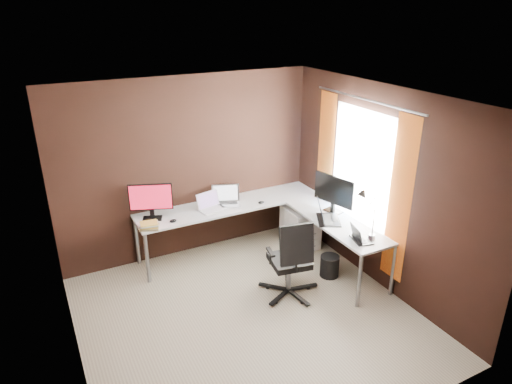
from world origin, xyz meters
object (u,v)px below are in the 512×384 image
Objects in this scene: drawer_pedestal at (300,227)px; laptop_silver at (226,200)px; laptop_white at (210,206)px; laptop_black_big at (326,216)px; wastebasket at (330,266)px; desk_lamp at (367,209)px; monitor_right at (334,192)px; monitor_left at (151,199)px; laptop_black_small at (360,237)px; book_stack at (149,225)px; office_chair at (290,273)px.

drawer_pedestal is 1.32× the size of laptop_silver.
laptop_silver is at bearing 158.17° from drawer_pedestal.
laptop_silver is at bearing 3.01° from laptop_white.
laptop_black_big is 1.70× the size of wastebasket.
drawer_pedestal is 0.88m from wastebasket.
monitor_right is at bearing 97.64° from desk_lamp.
monitor_right is 0.79m from desk_lamp.
laptop_white is 2.11m from desk_lamp.
monitor_left is 2.66m from laptop_black_small.
laptop_white is 1.79m from wastebasket.
laptop_white is 0.63× the size of desk_lamp.
book_stack is at bearing 58.71° from monitor_right.
office_chair is (0.22, -1.38, -0.48)m from laptop_silver.
laptop_black_small is at bearing -14.02° from office_chair.
desk_lamp is 1.20m from office_chair.
book_stack is at bearing 162.71° from desk_lamp.
wastebasket is at bearing -156.43° from laptop_black_big.
desk_lamp is at bearing -60.98° from laptop_black_small.
laptop_white is at bearing 134.54° from wastebasket.
drawer_pedestal is 2.21m from book_stack.
monitor_left is at bearing 147.02° from wastebasket.
office_chair is (-0.94, -0.46, -0.72)m from monitor_right.
monitor_left is at bearing -159.62° from laptop_silver.
monitor_right is 0.38m from laptop_black_big.
wastebasket is at bearing 124.10° from desk_lamp.
monitor_left is 1.84× the size of wastebasket.
desk_lamp is 2.14× the size of wastebasket.
desk_lamp reaches higher than office_chair.
laptop_black_big is at bearing 110.30° from monitor_right.
wastebasket is (-0.06, 0.46, -0.63)m from laptop_black_small.
laptop_black_big is 2.25m from book_stack.
monitor_left is 1.08× the size of laptop_black_big.
drawer_pedestal is 0.98× the size of monitor_right.
desk_lamp reaches higher than laptop_black_big.
drawer_pedestal is 1.25m from office_chair.
laptop_white is (0.78, -0.08, -0.22)m from monitor_left.
laptop_silver reaches higher than wastebasket.
drawer_pedestal is at bearing 108.10° from desk_lamp.
office_chair reaches higher than drawer_pedestal.
book_stack is (-2.16, 0.15, 0.47)m from drawer_pedestal.
monitor_left reaches higher than laptop_black_big.
monitor_right is 1.26× the size of laptop_black_big.
book_stack is 2.39m from wastebasket.
monitor_right is at bearing 53.47° from wastebasket.
office_chair is at bearing 141.33° from laptop_black_big.
monitor_right is 1.50m from laptop_silver.
laptop_silver is 1.48m from office_chair.
laptop_white is at bearing 15.24° from monitor_left.
laptop_silver is (-1.16, 0.92, -0.24)m from monitor_right.
office_chair is 0.71m from wastebasket.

